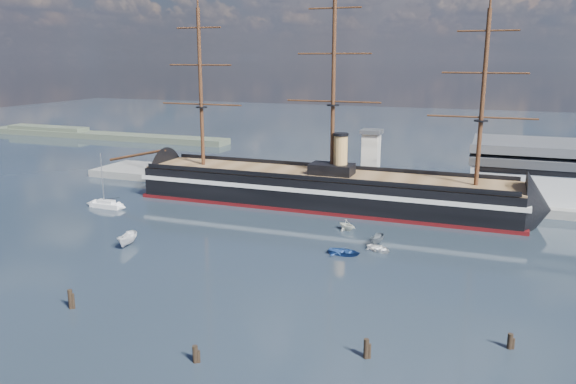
% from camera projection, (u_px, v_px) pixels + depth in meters
% --- Properties ---
extents(ground, '(600.00, 600.00, 0.00)m').
position_uv_depth(ground, '(318.00, 232.00, 113.18)').
color(ground, '#1C262D').
rests_on(ground, ground).
extents(quay, '(180.00, 18.00, 2.00)m').
position_uv_depth(quay, '(399.00, 196.00, 142.35)').
color(quay, slate).
rests_on(quay, ground).
extents(quay_tower, '(5.00, 5.00, 15.00)m').
position_uv_depth(quay_tower, '(371.00, 158.00, 139.80)').
color(quay_tower, silver).
rests_on(quay_tower, ground).
extents(shoreline, '(120.00, 10.00, 4.00)m').
position_uv_depth(shoreline, '(85.00, 134.00, 247.74)').
color(shoreline, '#3F4C38').
rests_on(shoreline, ground).
extents(warship, '(112.91, 16.64, 53.94)m').
position_uv_depth(warship, '(316.00, 189.00, 132.81)').
color(warship, black).
rests_on(warship, ground).
extents(sailboat, '(8.11, 2.58, 12.88)m').
position_uv_depth(sailboat, '(106.00, 204.00, 131.23)').
color(sailboat, silver).
rests_on(sailboat, ground).
extents(motorboat_a, '(7.58, 3.99, 2.88)m').
position_uv_depth(motorboat_a, '(128.00, 246.00, 104.80)').
color(motorboat_a, white).
rests_on(motorboat_a, ground).
extents(motorboat_b, '(1.52, 3.62, 1.67)m').
position_uv_depth(motorboat_b, '(344.00, 255.00, 99.91)').
color(motorboat_b, navy).
rests_on(motorboat_b, ground).
extents(motorboat_c, '(5.97, 2.92, 2.29)m').
position_uv_depth(motorboat_c, '(377.00, 245.00, 105.41)').
color(motorboat_c, slate).
rests_on(motorboat_c, ground).
extents(motorboat_d, '(5.88, 7.30, 2.47)m').
position_uv_depth(motorboat_d, '(347.00, 230.00, 114.34)').
color(motorboat_d, white).
rests_on(motorboat_d, ground).
extents(motorboat_e, '(2.68, 3.36, 1.47)m').
position_uv_depth(motorboat_e, '(379.00, 251.00, 101.83)').
color(motorboat_e, white).
rests_on(motorboat_e, ground).
extents(piling_near_left, '(0.64, 0.64, 3.52)m').
position_uv_depth(piling_near_left, '(71.00, 308.00, 78.59)').
color(piling_near_left, black).
rests_on(piling_near_left, ground).
extents(piling_near_mid, '(0.64, 0.64, 2.76)m').
position_uv_depth(piling_near_mid, '(196.00, 362.00, 64.71)').
color(piling_near_mid, black).
rests_on(piling_near_mid, ground).
extents(piling_near_right, '(0.64, 0.64, 3.11)m').
position_uv_depth(piling_near_right, '(366.00, 358.00, 65.62)').
color(piling_near_right, black).
rests_on(piling_near_right, ground).
extents(piling_far_right, '(0.64, 0.64, 2.66)m').
position_uv_depth(piling_far_right, '(509.00, 349.00, 67.73)').
color(piling_far_right, black).
rests_on(piling_far_right, ground).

